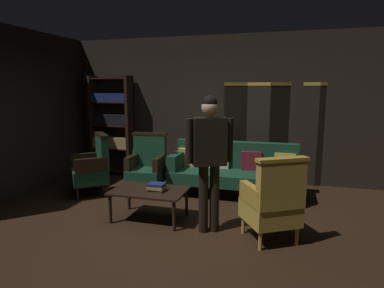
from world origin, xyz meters
The scene contains 15 objects.
ground_plane centered at (0.00, 0.00, 0.00)m, with size 10.00×10.00×0.00m, color black.
back_wall centered at (0.00, 2.45, 1.40)m, with size 7.20×0.10×2.80m, color black.
side_wall_left centered at (-3.00, 0.60, 1.40)m, with size 0.10×3.60×2.80m, color black.
folding_screen centered at (1.28, 2.35, 0.99)m, with size 2.12×0.45×1.90m.
bookshelf centered at (-2.15, 2.19, 1.06)m, with size 0.90×0.32×2.05m.
velvet_couch centered at (0.55, 1.46, 0.46)m, with size 2.12×0.78×0.88m.
coffee_table centered at (-0.39, 0.04, 0.37)m, with size 1.00×0.64×0.42m.
armchair_gilt_accent centered at (1.26, -0.19, 0.49)m, with size 0.79×0.79×1.04m.
armchair_wing_left centered at (-1.74, 0.78, 0.49)m, with size 0.82×0.82×1.04m.
armchair_wing_right centered at (-0.86, 1.05, 0.49)m, with size 0.62×0.62×1.04m.
standing_figure centered at (0.48, -0.11, 1.03)m, with size 0.54×0.36×1.70m.
potted_plant centered at (-1.26, 1.92, 0.49)m, with size 0.55×0.55×0.84m.
book_green_cloth centered at (-0.27, 0.04, 0.43)m, with size 0.21×0.17×0.02m, color #1E4C28.
book_tan_leather centered at (-0.27, 0.04, 0.46)m, with size 0.22×0.18×0.04m, color #9E7A47.
book_navy_cloth centered at (-0.27, 0.04, 0.50)m, with size 0.21×0.17×0.04m, color navy.
Camera 1 is at (1.37, -3.94, 1.77)m, focal length 30.73 mm.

